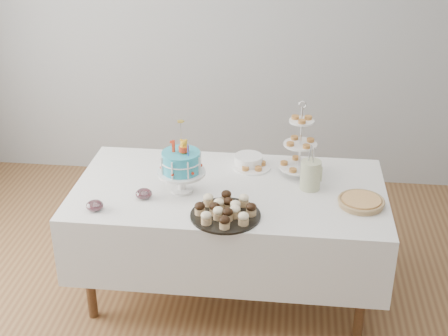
# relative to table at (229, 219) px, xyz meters

# --- Properties ---
(floor) EXTENTS (5.00, 5.00, 0.00)m
(floor) POSITION_rel_table_xyz_m (0.00, -0.30, -0.54)
(floor) COLOR brown
(floor) RESTS_ON ground
(walls) EXTENTS (5.04, 4.04, 2.70)m
(walls) POSITION_rel_table_xyz_m (0.00, -0.30, 0.81)
(walls) COLOR #A2A5A7
(walls) RESTS_ON floor
(table) EXTENTS (1.92, 1.02, 0.77)m
(table) POSITION_rel_table_xyz_m (0.00, 0.00, 0.00)
(table) COLOR silver
(table) RESTS_ON floor
(birthday_cake) EXTENTS (0.29, 0.29, 0.45)m
(birthday_cake) POSITION_rel_table_xyz_m (-0.28, -0.08, 0.35)
(birthday_cake) COLOR white
(birthday_cake) RESTS_ON table
(cupcake_tray) EXTENTS (0.40, 0.40, 0.09)m
(cupcake_tray) POSITION_rel_table_xyz_m (0.02, -0.35, 0.27)
(cupcake_tray) COLOR black
(cupcake_tray) RESTS_ON table
(pie) EXTENTS (0.27, 0.27, 0.04)m
(pie) POSITION_rel_table_xyz_m (0.79, -0.13, 0.25)
(pie) COLOR tan
(pie) RESTS_ON table
(tiered_stand) EXTENTS (0.26, 0.26, 0.50)m
(tiered_stand) POSITION_rel_table_xyz_m (0.42, 0.24, 0.44)
(tiered_stand) COLOR silver
(tiered_stand) RESTS_ON table
(plate_stack) EXTENTS (0.19, 0.19, 0.07)m
(plate_stack) POSITION_rel_table_xyz_m (0.09, 0.33, 0.26)
(plate_stack) COLOR white
(plate_stack) RESTS_ON table
(pastry_plate) EXTENTS (0.25, 0.25, 0.04)m
(pastry_plate) POSITION_rel_table_xyz_m (0.12, 0.29, 0.24)
(pastry_plate) COLOR white
(pastry_plate) RESTS_ON table
(jam_bowl_a) EXTENTS (0.10, 0.10, 0.06)m
(jam_bowl_a) POSITION_rel_table_xyz_m (-0.74, -0.36, 0.26)
(jam_bowl_a) COLOR silver
(jam_bowl_a) RESTS_ON table
(jam_bowl_b) EXTENTS (0.10, 0.10, 0.06)m
(jam_bowl_b) POSITION_rel_table_xyz_m (-0.49, -0.19, 0.26)
(jam_bowl_b) COLOR silver
(jam_bowl_b) RESTS_ON table
(utensil_pitcher) EXTENTS (0.13, 0.12, 0.28)m
(utensil_pitcher) POSITION_rel_table_xyz_m (0.49, 0.05, 0.33)
(utensil_pitcher) COLOR silver
(utensil_pitcher) RESTS_ON table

